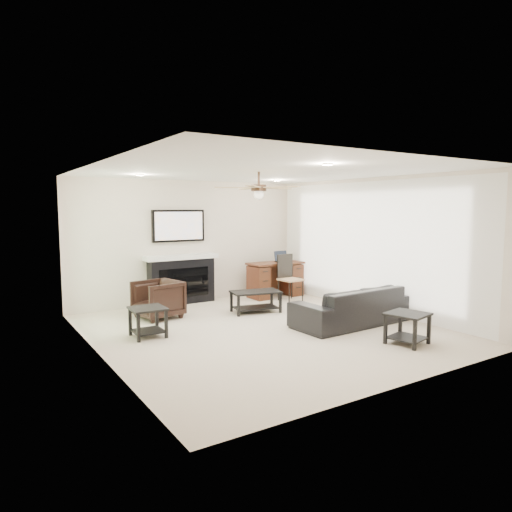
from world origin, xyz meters
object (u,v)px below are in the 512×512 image
object	(u,v)px
fireplace_unit	(181,257)
desk	(275,279)
sofa	(352,306)
armchair	(158,299)
coffee_table	(256,302)

from	to	relation	value
fireplace_unit	desk	size ratio (longest dim) A/B	1.57
sofa	desk	xyz separation A→B (m)	(0.28, 2.65, 0.07)
fireplace_unit	armchair	bearing A→B (deg)	-133.00
coffee_table	fireplace_unit	xyz separation A→B (m)	(-0.84, 1.47, 0.75)
sofa	desk	bearing A→B (deg)	-97.97
coffee_table	fireplace_unit	world-z (taller)	fireplace_unit
desk	fireplace_unit	bearing A→B (deg)	168.08
sofa	fireplace_unit	distance (m)	3.59
desk	coffee_table	bearing A→B (deg)	-138.46
sofa	fireplace_unit	world-z (taller)	fireplace_unit
armchair	desk	size ratio (longest dim) A/B	0.61
armchair	coffee_table	distance (m)	1.79
fireplace_unit	desk	distance (m)	2.14
armchair	fireplace_unit	distance (m)	1.40
armchair	desk	world-z (taller)	desk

